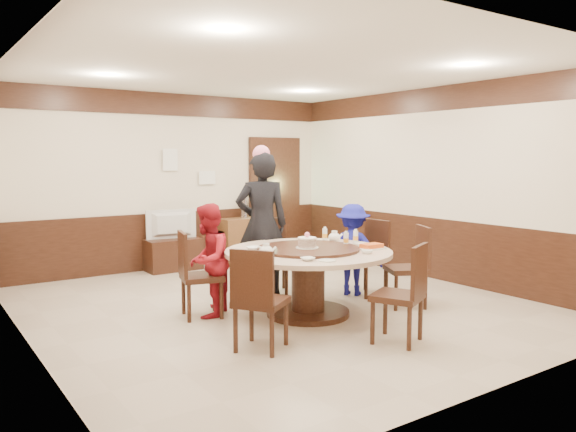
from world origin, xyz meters
TOP-DOWN VIEW (x-y plane):
  - room at (0.01, 0.01)m, footprint 6.00×6.04m
  - banquet_table at (0.06, -0.52)m, footprint 1.88×1.88m
  - chair_0 at (1.28, -0.17)m, footprint 0.48×0.47m
  - chair_1 at (0.33, 0.66)m, footprint 0.60×0.60m
  - chair_2 at (-0.98, 0.12)m, footprint 0.54×0.54m
  - chair_3 at (-1.00, -1.19)m, footprint 0.62×0.61m
  - chair_4 at (0.22, -1.78)m, footprint 0.59×0.59m
  - chair_5 at (1.27, -0.89)m, footprint 0.59×0.59m
  - person_standing at (0.13, 0.57)m, footprint 0.80×0.68m
  - person_red at (-0.89, 0.09)m, footprint 0.78×0.78m
  - person_blue at (1.11, -0.08)m, footprint 0.83×0.87m
  - birthday_cake at (0.02, -0.55)m, footprint 0.26×0.26m
  - teapot_left at (-0.57, -0.63)m, footprint 0.17×0.15m
  - teapot_right at (0.65, -0.26)m, footprint 0.17×0.15m
  - bowl_0 at (-0.45, -0.18)m, footprint 0.16×0.16m
  - bowl_1 at (0.44, -1.08)m, footprint 0.13×0.13m
  - bowl_2 at (-0.34, -1.04)m, footprint 0.14×0.14m
  - bowl_3 at (0.70, -0.66)m, footprint 0.13×0.13m
  - saucer_near at (-0.19, -1.17)m, footprint 0.18×0.18m
  - saucer_far at (0.51, -0.02)m, footprint 0.18×0.18m
  - shrimp_platter at (0.68, -0.89)m, footprint 0.30×0.20m
  - bottle_0 at (0.58, -0.56)m, footprint 0.06×0.06m
  - bottle_1 at (0.80, -0.49)m, footprint 0.06×0.06m
  - bottle_2 at (0.62, -0.11)m, footprint 0.06×0.06m
  - tv_stand at (-0.17, 2.75)m, footprint 0.85×0.45m
  - television at (-0.17, 2.75)m, footprint 0.81×0.22m
  - side_cabinet at (1.13, 2.78)m, footprint 0.80×0.40m
  - thermos at (1.16, 2.78)m, footprint 0.15×0.15m
  - notice_left at (-0.10, 2.96)m, footprint 0.25×0.00m
  - notice_right at (0.55, 2.96)m, footprint 0.30×0.00m

SIDE VIEW (x-z plane):
  - tv_stand at x=-0.17m, z-range 0.00..0.50m
  - chair_0 at x=1.28m, z-range -0.18..0.79m
  - chair_1 at x=0.33m, z-range -0.18..0.79m
  - chair_2 at x=-0.98m, z-range -0.18..0.79m
  - chair_3 at x=-1.00m, z-range -0.18..0.79m
  - chair_4 at x=0.22m, z-range -0.18..0.79m
  - chair_5 at x=1.27m, z-range -0.18..0.79m
  - side_cabinet at x=1.13m, z-range 0.00..0.75m
  - banquet_table at x=0.06m, z-range 0.14..0.92m
  - person_blue at x=1.11m, z-range 0.00..1.19m
  - person_red at x=-0.89m, z-range 0.00..1.28m
  - television at x=-0.17m, z-range 0.50..0.96m
  - saucer_near at x=-0.19m, z-range 0.75..0.76m
  - saucer_far at x=0.51m, z-range 0.75..0.76m
  - bowl_2 at x=-0.34m, z-range 0.75..0.78m
  - bowl_3 at x=0.70m, z-range 0.75..0.79m
  - bowl_1 at x=0.44m, z-range 0.75..0.79m
  - bowl_0 at x=-0.45m, z-range 0.75..0.79m
  - shrimp_platter at x=0.68m, z-range 0.75..0.81m
  - teapot_left at x=-0.57m, z-range 0.75..0.87m
  - teapot_right at x=0.65m, z-range 0.75..0.87m
  - bottle_0 at x=0.58m, z-range 0.75..0.91m
  - bottle_1 at x=0.80m, z-range 0.75..0.91m
  - bottle_2 at x=0.62m, z-range 0.75..0.91m
  - birthday_cake at x=0.02m, z-range 0.75..0.93m
  - person_standing at x=0.13m, z-range 0.00..1.85m
  - thermos at x=1.16m, z-range 0.75..1.13m
  - room at x=0.01m, z-range -0.34..2.50m
  - notice_right at x=0.55m, z-range 1.34..1.56m
  - notice_left at x=-0.10m, z-range 1.57..1.93m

